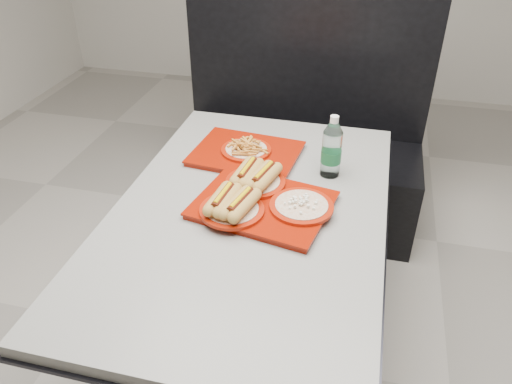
% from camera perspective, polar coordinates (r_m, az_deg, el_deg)
% --- Properties ---
extents(ground, '(6.00, 6.00, 0.00)m').
position_cam_1_polar(ground, '(2.20, -0.60, -17.99)').
color(ground, '#9E988E').
rests_on(ground, ground).
extents(diner_table, '(0.92, 1.42, 0.75)m').
position_cam_1_polar(diner_table, '(1.78, -0.70, -6.21)').
color(diner_table, black).
rests_on(diner_table, ground).
extents(booth_bench, '(1.30, 0.57, 1.35)m').
position_cam_1_polar(booth_bench, '(2.78, 4.97, 5.03)').
color(booth_bench, black).
rests_on(booth_bench, ground).
extents(tray_near, '(0.49, 0.42, 0.10)m').
position_cam_1_polar(tray_near, '(1.67, 0.28, -0.67)').
color(tray_near, maroon).
rests_on(tray_near, diner_table).
extents(tray_far, '(0.43, 0.35, 0.08)m').
position_cam_1_polar(tray_far, '(1.97, -1.13, 4.70)').
color(tray_far, maroon).
rests_on(tray_far, diner_table).
extents(water_bottle, '(0.07, 0.07, 0.24)m').
position_cam_1_polar(water_bottle, '(1.83, 8.63, 4.76)').
color(water_bottle, silver).
rests_on(water_bottle, diner_table).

